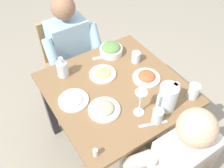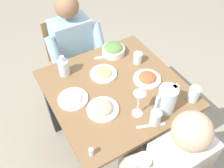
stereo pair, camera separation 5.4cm
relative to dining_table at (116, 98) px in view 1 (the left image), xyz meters
The scene contains 19 objects.
ground_plane 0.63m from the dining_table, ahead, with size 8.00×8.00×0.00m, color #9E937F.
dining_table is the anchor object (origin of this frame).
chair_near 0.79m from the dining_table, 86.58° to the right, with size 0.40×0.40×0.87m.
diner_near 0.57m from the dining_table, 85.36° to the right, with size 0.48×0.53×1.17m.
diner_far 0.57m from the dining_table, 90.03° to the left, with size 0.48×0.53×1.17m.
water_pitcher 0.43m from the dining_table, 118.03° to the left, with size 0.16×0.12×0.19m.
salad_bowl 0.41m from the dining_table, 117.86° to the right, with size 0.18×0.18×0.09m.
plate_fries 0.21m from the dining_table, 85.80° to the right, with size 0.20×0.20×0.04m.
plate_beans 0.26m from the dining_table, 36.45° to the left, with size 0.21×0.21×0.05m.
plate_yoghurt 0.34m from the dining_table, ahead, with size 0.20×0.20×0.04m.
plate_rice_curry 0.28m from the dining_table, 168.09° to the left, with size 0.20×0.20×0.05m.
water_glass_near_right 0.36m from the dining_table, 152.88° to the right, with size 0.07×0.07×0.09m, color silver.
water_glass_by_pitcher 0.55m from the dining_table, 137.37° to the left, with size 0.07×0.07×0.11m, color silver.
water_glass_far_left 0.42m from the dining_table, 97.84° to the left, with size 0.07×0.07×0.10m, color silver.
wine_glass 0.38m from the dining_table, 90.59° to the left, with size 0.08×0.08×0.20m.
oil_carafe 0.44m from the dining_table, 50.61° to the right, with size 0.08×0.08×0.16m.
salt_shaker 0.56m from the dining_table, 44.13° to the left, with size 0.03×0.03×0.05m.
fork_near 0.36m from the dining_table, 106.12° to the right, with size 0.17×0.03×0.01m, color silver.
knife_near 0.41m from the dining_table, 92.78° to the left, with size 0.18×0.02×0.01m, color silver.
Camera 1 is at (0.66, 0.97, 2.01)m, focal length 39.20 mm.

